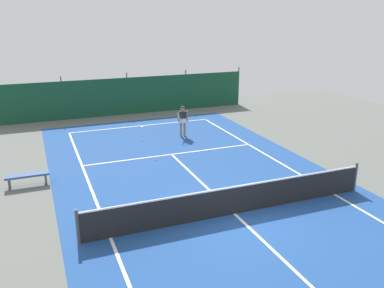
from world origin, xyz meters
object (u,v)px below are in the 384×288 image
object	(u,v)px
tennis_net	(235,200)
tennis_ball_near_player	(144,140)
tennis_ball_midcourt	(227,134)
tennis_ball_by_sideline	(155,160)
parked_car	(140,94)
courtside_bench	(27,177)
tennis_player	(183,119)

from	to	relation	value
tennis_net	tennis_ball_near_player	distance (m)	9.04
tennis_ball_midcourt	tennis_ball_by_sideline	distance (m)	5.45
tennis_net	tennis_ball_near_player	xyz separation A→B (m)	(-0.63, 9.01, -0.48)
tennis_ball_near_player	tennis_ball_by_sideline	xyz separation A→B (m)	(-0.31, -3.10, 0.00)
tennis_ball_near_player	parked_car	size ratio (longest dim) A/B	0.02
courtside_bench	tennis_ball_midcourt	bearing A→B (deg)	18.51
parked_car	tennis_ball_near_player	bearing A→B (deg)	-104.40
tennis_net	tennis_ball_by_sideline	distance (m)	6.00
tennis_player	tennis_ball_by_sideline	bearing A→B (deg)	63.86
tennis_ball_near_player	courtside_bench	size ratio (longest dim) A/B	0.04
tennis_net	courtside_bench	world-z (taller)	tennis_net
tennis_net	parked_car	bearing A→B (deg)	85.46
tennis_net	tennis_ball_midcourt	size ratio (longest dim) A/B	153.33
tennis_ball_near_player	parked_car	world-z (taller)	parked_car
parked_car	tennis_ball_midcourt	bearing A→B (deg)	-75.29
tennis_player	courtside_bench	world-z (taller)	tennis_player
tennis_net	tennis_player	distance (m)	9.14
tennis_player	tennis_ball_near_player	bearing A→B (deg)	12.37
tennis_ball_midcourt	tennis_ball_by_sideline	size ratio (longest dim) A/B	1.00
tennis_ball_midcourt	parked_car	world-z (taller)	parked_car
tennis_ball_near_player	tennis_ball_by_sideline	size ratio (longest dim) A/B	1.00
tennis_ball_by_sideline	courtside_bench	world-z (taller)	courtside_bench
tennis_ball_near_player	parked_car	distance (m)	8.67
tennis_player	parked_car	bearing A→B (deg)	-76.44
tennis_ball_midcourt	parked_car	distance (m)	9.40
parked_car	tennis_ball_by_sideline	bearing A→B (deg)	-102.36
tennis_net	courtside_bench	distance (m)	8.03
tennis_player	tennis_net	bearing A→B (deg)	92.86
tennis_ball_by_sideline	parked_car	world-z (taller)	parked_car
tennis_net	parked_car	world-z (taller)	parked_car
courtside_bench	tennis_ball_by_sideline	bearing A→B (deg)	9.92
tennis_ball_by_sideline	courtside_bench	xyz separation A→B (m)	(-5.37, -0.94, 0.34)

